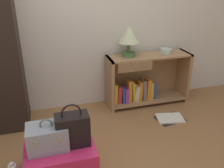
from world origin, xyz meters
name	(u,v)px	position (x,y,z in m)	size (l,w,h in m)	color
back_wall	(84,5)	(0.00, 1.50, 1.30)	(6.40, 0.10, 2.60)	silver
bookshelf	(144,81)	(0.74, 1.27, 0.32)	(1.11, 0.35, 0.69)	#A37A51
table_lamp	(129,36)	(0.51, 1.28, 0.94)	(0.26, 0.26, 0.38)	#4C7542
bowl	(166,51)	(1.03, 1.28, 0.71)	(0.15, 0.15, 0.06)	silver
suitcase_large	(61,159)	(-0.49, 0.22, 0.14)	(0.61, 0.48, 0.28)	#DB2860
train_case	(47,137)	(-0.58, 0.23, 0.39)	(0.34, 0.24, 0.29)	#8E99A3
handbag	(72,130)	(-0.37, 0.22, 0.43)	(0.28, 0.17, 0.39)	black
open_book_on_floor	(170,118)	(0.88, 0.76, 0.01)	(0.37, 0.29, 0.02)	white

